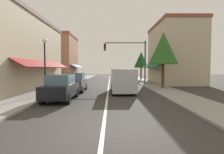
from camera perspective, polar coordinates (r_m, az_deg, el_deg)
The scene contains 14 objects.
ground_plane at distance 24.25m, azimuth -1.00°, elevation -2.33°, with size 80.00×80.00×0.00m, color #33302D.
sidewalk_left at distance 24.92m, azimuth -13.76°, elevation -2.13°, with size 2.60×56.00×0.12m, color gray.
sidewalk_right at distance 24.79m, azimuth 11.82°, elevation -2.14°, with size 2.60×56.00×0.12m, color gray.
lane_center_stripe at distance 24.25m, azimuth -1.00°, elevation -2.32°, with size 0.14×52.00×0.01m, color silver.
storefront_left_block at distance 20.69m, azimuth -28.90°, elevation 6.81°, with size 6.80×14.20×7.49m.
storefront_right_block at distance 27.81m, azimuth 19.18°, elevation 7.09°, with size 6.71×10.20×8.64m.
storefront_far_left at distance 35.57m, azimuth -16.33°, elevation 6.04°, with size 6.64×8.20×8.47m.
parked_car_nearest_left at distance 12.47m, azimuth -16.08°, elevation -3.27°, with size 1.79×4.11×1.77m.
parked_car_second_left at distance 17.02m, azimuth -11.66°, elevation -1.62°, with size 1.85×4.14×1.77m.
van_in_lane at distance 15.96m, azimuth 3.38°, elevation -0.89°, with size 2.06×5.21×2.12m.
traffic_signal_mast_arm at distance 23.57m, azimuth 6.06°, elevation 7.19°, with size 5.55×0.50×5.78m.
street_lamp_left_near at distance 14.75m, azimuth -20.86°, elevation 6.04°, with size 0.36×0.36×4.50m.
tree_right_near at distance 19.78m, azimuth 16.20°, elevation 8.86°, with size 3.05×3.05×6.00m.
tree_right_far at distance 33.45m, azimuth 9.38°, elevation 5.49°, with size 2.70×2.70×5.27m.
Camera 1 is at (0.28, -6.15, 2.18)m, focal length 28.37 mm.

